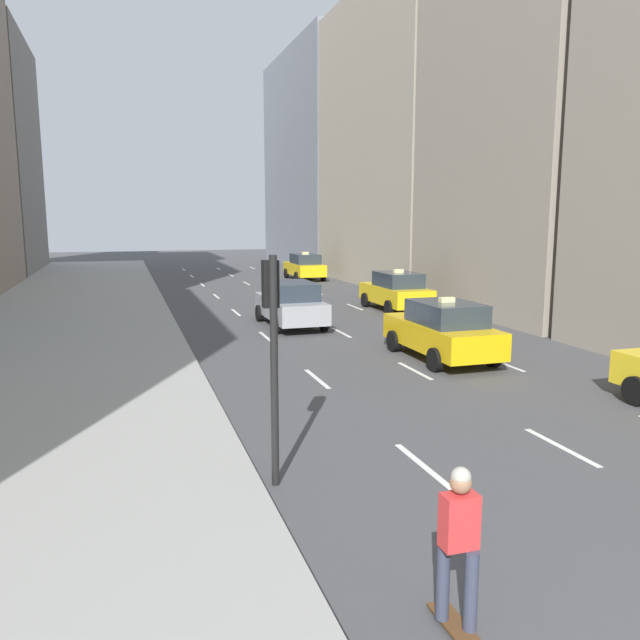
{
  "coord_description": "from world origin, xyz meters",
  "views": [
    {
      "loc": [
        -4.88,
        -1.01,
        4.15
      ],
      "look_at": [
        -0.4,
        13.09,
        1.71
      ],
      "focal_mm": 35.0,
      "sensor_mm": 36.0,
      "label": 1
    }
  ],
  "objects_px": {
    "taxi_third": "(305,267)",
    "skateboarder": "(458,542)",
    "sedan_black_near": "(291,304)",
    "taxi_second": "(396,291)",
    "taxi_fourth": "(442,330)",
    "traffic_light_pole": "(272,333)"
  },
  "relations": [
    {
      "from": "taxi_fourth",
      "to": "skateboarder",
      "type": "height_order",
      "value": "taxi_fourth"
    },
    {
      "from": "taxi_third",
      "to": "taxi_fourth",
      "type": "distance_m",
      "value": 24.34
    },
    {
      "from": "taxi_second",
      "to": "traffic_light_pole",
      "type": "relative_size",
      "value": 1.22
    },
    {
      "from": "taxi_fourth",
      "to": "sedan_black_near",
      "type": "distance_m",
      "value": 7.36
    },
    {
      "from": "traffic_light_pole",
      "to": "skateboarder",
      "type": "bearing_deg",
      "value": -77.17
    },
    {
      "from": "sedan_black_near",
      "to": "taxi_second",
      "type": "bearing_deg",
      "value": 24.97
    },
    {
      "from": "taxi_second",
      "to": "skateboarder",
      "type": "distance_m",
      "value": 22.18
    },
    {
      "from": "sedan_black_near",
      "to": "traffic_light_pole",
      "type": "relative_size",
      "value": 1.29
    },
    {
      "from": "taxi_fourth",
      "to": "sedan_black_near",
      "type": "relative_size",
      "value": 0.95
    },
    {
      "from": "taxi_second",
      "to": "sedan_black_near",
      "type": "xyz_separation_m",
      "value": [
        -5.6,
        -2.61,
        -0.0
      ]
    },
    {
      "from": "taxi_second",
      "to": "skateboarder",
      "type": "bearing_deg",
      "value": -112.89
    },
    {
      "from": "taxi_fourth",
      "to": "sedan_black_near",
      "type": "bearing_deg",
      "value": 112.35
    },
    {
      "from": "taxi_third",
      "to": "traffic_light_pole",
      "type": "xyz_separation_m",
      "value": [
        -9.55,
        -31.14,
        1.53
      ]
    },
    {
      "from": "taxi_second",
      "to": "skateboarder",
      "type": "relative_size",
      "value": 2.52
    },
    {
      "from": "taxi_third",
      "to": "skateboarder",
      "type": "distance_m",
      "value": 36.23
    },
    {
      "from": "sedan_black_near",
      "to": "traffic_light_pole",
      "type": "bearing_deg",
      "value": -106.0
    },
    {
      "from": "taxi_third",
      "to": "sedan_black_near",
      "type": "relative_size",
      "value": 0.95
    },
    {
      "from": "taxi_second",
      "to": "traffic_light_pole",
      "type": "xyz_separation_m",
      "value": [
        -9.55,
        -16.39,
        1.53
      ]
    },
    {
      "from": "taxi_third",
      "to": "sedan_black_near",
      "type": "xyz_separation_m",
      "value": [
        -5.6,
        -17.36,
        -0.0
      ]
    },
    {
      "from": "taxi_third",
      "to": "taxi_fourth",
      "type": "xyz_separation_m",
      "value": [
        -2.8,
        -24.18,
        0.0
      ]
    },
    {
      "from": "skateboarder",
      "to": "sedan_black_near",
      "type": "bearing_deg",
      "value": 80.36
    },
    {
      "from": "skateboarder",
      "to": "traffic_light_pole",
      "type": "distance_m",
      "value": 4.39
    }
  ]
}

